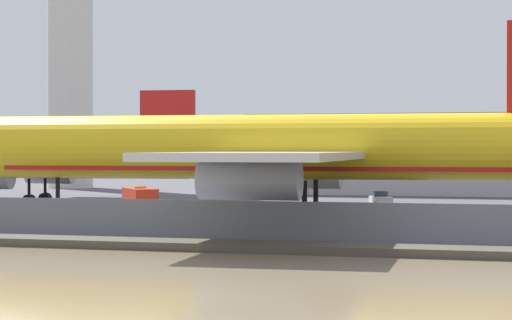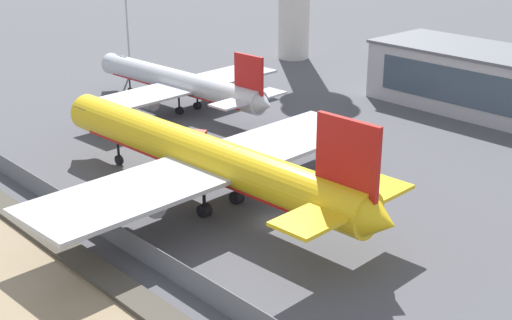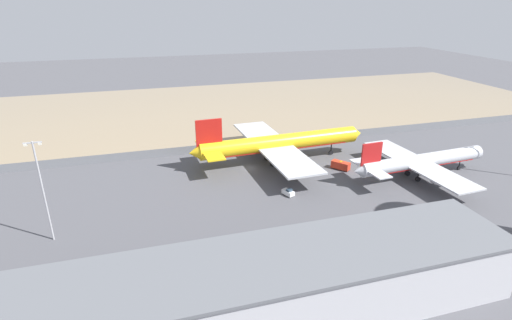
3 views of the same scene
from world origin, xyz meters
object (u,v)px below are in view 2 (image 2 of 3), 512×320
Objects in this scene: baggage_tug at (354,163)px; apron_light_mast_apron_east at (126,14)px; cargo_jet_yellow at (205,157)px; passenger_jet_silver at (180,83)px; ops_van at (196,142)px.

apron_light_mast_apron_east reaches higher than baggage_tug.
apron_light_mast_apron_east is (-59.75, 28.49, 6.24)m from cargo_jet_yellow.
passenger_jet_silver is at bearing 147.42° from cargo_jet_yellow.
ops_van is at bearing 145.72° from cargo_jet_yellow.
apron_light_mast_apron_east reaches higher than ops_van.
apron_light_mast_apron_east reaches higher than cargo_jet_yellow.
baggage_tug is at bearing 28.41° from ops_van.
ops_van is 0.25× the size of apron_light_mast_apron_east.
passenger_jet_silver is 21.11m from ops_van.
passenger_jet_silver is 38.22m from baggage_tug.
ops_van is at bearing -31.07° from passenger_jet_silver.
baggage_tug is at bearing -6.28° from apron_light_mast_apron_east.
apron_light_mast_apron_east reaches higher than passenger_jet_silver.
apron_light_mast_apron_east is (-44.38, 18.02, 10.75)m from ops_van.
cargo_jet_yellow is 19.13m from ops_van.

